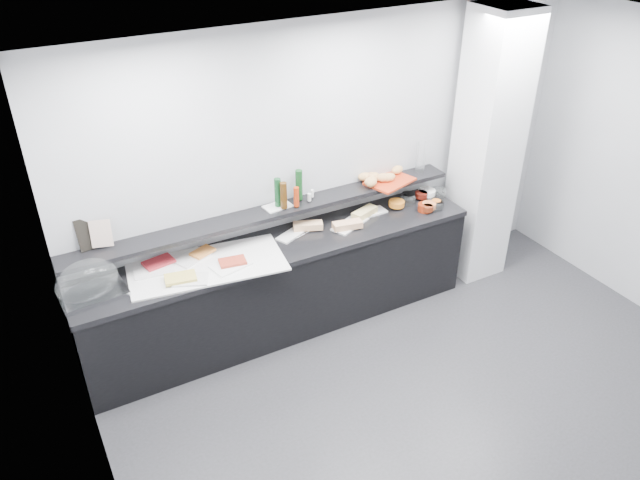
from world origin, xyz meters
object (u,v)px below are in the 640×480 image
cloche_base (93,294)px  bread_tray (390,181)px  condiment_tray (278,206)px  carafe (421,157)px  sandwich_plate_mid (350,224)px  framed_print (89,233)px

cloche_base → bread_tray: bearing=-1.7°
condiment_tray → bread_tray: bread_tray is taller
carafe → condiment_tray: bearing=-179.7°
sandwich_plate_mid → cloche_base: bearing=156.4°
cloche_base → bread_tray: size_ratio=1.11×
cloche_base → framed_print: 0.47m
framed_print → carafe: 3.10m
framed_print → carafe: size_ratio=0.87×
sandwich_plate_mid → carafe: (0.91, 0.21, 0.39)m
framed_print → bread_tray: framed_print is taller
sandwich_plate_mid → framed_print: size_ratio=1.49×
condiment_tray → framed_print: bearing=171.0°
carafe → framed_print: bearing=178.6°
bread_tray → carafe: bearing=-7.5°
condiment_tray → bread_tray: (1.14, -0.06, 0.00)m
condiment_tray → sandwich_plate_mid: bearing=-24.0°
framed_print → condiment_tray: 1.57m
condiment_tray → cloche_base: bearing=-178.8°
cloche_base → bread_tray: bread_tray is taller
bread_tray → carafe: 0.43m
condiment_tray → bread_tray: bearing=-8.9°
sandwich_plate_mid → framed_print: framed_print is taller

